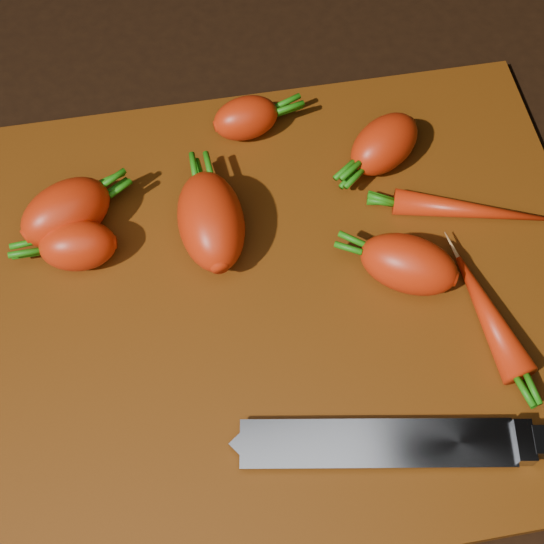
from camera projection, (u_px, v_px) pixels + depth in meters
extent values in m
cube|color=black|center=(274.00, 304.00, 0.59)|extent=(2.00, 2.00, 0.01)
cube|color=#65310A|center=(274.00, 298.00, 0.58)|extent=(0.50, 0.40, 0.01)
ellipsoid|color=red|center=(66.00, 213.00, 0.59)|extent=(0.09, 0.08, 0.05)
ellipsoid|color=red|center=(78.00, 245.00, 0.58)|extent=(0.06, 0.04, 0.04)
ellipsoid|color=red|center=(211.00, 221.00, 0.58)|extent=(0.05, 0.09, 0.05)
ellipsoid|color=red|center=(384.00, 144.00, 0.62)|extent=(0.08, 0.07, 0.04)
ellipsoid|color=red|center=(246.00, 118.00, 0.64)|extent=(0.06, 0.05, 0.04)
ellipsoid|color=red|center=(409.00, 264.00, 0.57)|extent=(0.09, 0.08, 0.04)
ellipsoid|color=red|center=(470.00, 210.00, 0.60)|extent=(0.12, 0.06, 0.02)
ellipsoid|color=red|center=(488.00, 315.00, 0.56)|extent=(0.04, 0.10, 0.03)
cube|color=gray|center=(240.00, 444.00, 0.52)|extent=(0.19, 0.06, 0.00)
cube|color=gray|center=(386.00, 443.00, 0.52)|extent=(0.02, 0.03, 0.01)
cube|color=black|center=(472.00, 443.00, 0.52)|extent=(0.11, 0.04, 0.02)
cylinder|color=#B2B2B7|center=(451.00, 440.00, 0.51)|extent=(0.01, 0.01, 0.00)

